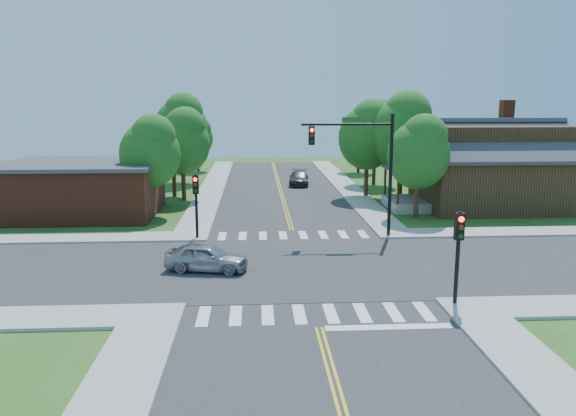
{
  "coord_description": "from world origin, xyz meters",
  "views": [
    {
      "loc": [
        -2.2,
        -26.15,
        8.07
      ],
      "look_at": [
        -0.45,
        3.64,
        2.2
      ],
      "focal_mm": 35.0,
      "sensor_mm": 36.0,
      "label": 1
    }
  ],
  "objects": [
    {
      "name": "tree_bldg",
      "position": [
        -7.85,
        18.49,
        4.86
      ],
      "size": [
        4.36,
        4.15,
        7.42
      ],
      "color": "#382314",
      "rests_on": "ground"
    },
    {
      "name": "tree_w_c",
      "position": [
        -9.15,
        28.26,
        5.64
      ],
      "size": [
        5.06,
        4.81,
        8.61
      ],
      "color": "#382314",
      "rests_on": "ground"
    },
    {
      "name": "tree_e_b",
      "position": [
        9.44,
        17.54,
        5.69
      ],
      "size": [
        5.11,
        4.85,
        8.68
      ],
      "color": "#382314",
      "rests_on": "ground"
    },
    {
      "name": "building_nw",
      "position": [
        -14.2,
        13.2,
        1.88
      ],
      "size": [
        10.4,
        8.4,
        3.73
      ],
      "color": "brown",
      "rests_on": "ground"
    },
    {
      "name": "crosswalk_south",
      "position": [
        0.0,
        -6.2,
        0.05
      ],
      "size": [
        8.85,
        2.0,
        0.01
      ],
      "color": "white",
      "rests_on": "ground"
    },
    {
      "name": "road_ew",
      "position": [
        0.0,
        0.0,
        0.03
      ],
      "size": [
        90.0,
        10.0,
        0.04
      ],
      "primitive_type": "cube",
      "color": "#2D2D30",
      "rests_on": "ground"
    },
    {
      "name": "signal_mast_ne",
      "position": [
        3.91,
        5.59,
        4.85
      ],
      "size": [
        5.3,
        0.42,
        7.2
      ],
      "color": "black",
      "rests_on": "ground"
    },
    {
      "name": "tree_e_d",
      "position": [
        9.21,
        34.69,
        4.37
      ],
      "size": [
        3.92,
        3.73,
        6.67
      ],
      "color": "#382314",
      "rests_on": "ground"
    },
    {
      "name": "stop_bar",
      "position": [
        2.5,
        -7.6,
        0.0
      ],
      "size": [
        4.6,
        0.45,
        0.09
      ],
      "primitive_type": "cube",
      "color": "white",
      "rests_on": "ground"
    },
    {
      "name": "road_ns",
      "position": [
        0.0,
        0.0,
        0.02
      ],
      "size": [
        10.0,
        90.0,
        0.04
      ],
      "primitive_type": "cube",
      "color": "#2D2D30",
      "rests_on": "ground"
    },
    {
      "name": "tree_house",
      "position": [
        6.98,
        19.05,
        5.26
      ],
      "size": [
        4.72,
        4.48,
        8.02
      ],
      "color": "#382314",
      "rests_on": "ground"
    },
    {
      "name": "intersection_patch",
      "position": [
        0.0,
        0.0,
        0.0
      ],
      "size": [
        10.2,
        10.2,
        0.06
      ],
      "primitive_type": "cube",
      "color": "#2D2D30",
      "rests_on": "ground"
    },
    {
      "name": "tree_e_a",
      "position": [
        8.75,
        10.59,
        4.63
      ],
      "size": [
        4.16,
        3.95,
        7.08
      ],
      "color": "#382314",
      "rests_on": "ground"
    },
    {
      "name": "signal_pole_nw",
      "position": [
        -5.6,
        5.58,
        2.66
      ],
      "size": [
        0.34,
        0.42,
        3.8
      ],
      "color": "black",
      "rests_on": "ground"
    },
    {
      "name": "house_ne",
      "position": [
        15.11,
        14.23,
        3.33
      ],
      "size": [
        13.05,
        8.8,
        7.11
      ],
      "color": "black",
      "rests_on": "ground"
    },
    {
      "name": "car_silver",
      "position": [
        -4.54,
        -0.5,
        0.66
      ],
      "size": [
        3.12,
        4.51,
        1.32
      ],
      "primitive_type": "imported",
      "rotation": [
        0.0,
        0.0,
        1.36
      ],
      "color": "#A4A7AB",
      "rests_on": "ground"
    },
    {
      "name": "centerline",
      "position": [
        0.0,
        0.0,
        0.05
      ],
      "size": [
        0.3,
        90.0,
        0.01
      ],
      "color": "gold",
      "rests_on": "ground"
    },
    {
      "name": "car_dgrey",
      "position": [
        1.87,
        25.77,
        0.64
      ],
      "size": [
        2.56,
        4.72,
        1.28
      ],
      "primitive_type": "imported",
      "rotation": [
        0.0,
        0.0,
        -0.09
      ],
      "color": "#2C2F31",
      "rests_on": "ground"
    },
    {
      "name": "crosswalk_north",
      "position": [
        0.0,
        6.2,
        0.05
      ],
      "size": [
        8.85,
        2.0,
        0.01
      ],
      "color": "white",
      "rests_on": "ground"
    },
    {
      "name": "tree_w_a",
      "position": [
        -9.27,
        12.5,
        4.61
      ],
      "size": [
        4.14,
        3.93,
        7.04
      ],
      "color": "#382314",
      "rests_on": "ground"
    },
    {
      "name": "sidewalk_ne",
      "position": [
        15.82,
        15.82,
        0.07
      ],
      "size": [
        40.0,
        40.0,
        0.14
      ],
      "color": "#9E9B93",
      "rests_on": "ground"
    },
    {
      "name": "signal_pole_se",
      "position": [
        5.6,
        -5.62,
        2.66
      ],
      "size": [
        0.34,
        0.42,
        3.8
      ],
      "color": "black",
      "rests_on": "ground"
    },
    {
      "name": "tree_e_c",
      "position": [
        9.04,
        25.68,
        5.25
      ],
      "size": [
        4.71,
        4.48,
        8.01
      ],
      "color": "#382314",
      "rests_on": "ground"
    },
    {
      "name": "tree_w_d",
      "position": [
        -8.54,
        36.93,
        3.93
      ],
      "size": [
        3.53,
        3.35,
        6.0
      ],
      "color": "#382314",
      "rests_on": "ground"
    },
    {
      "name": "sidewalk_nw",
      "position": [
        -15.82,
        15.82,
        0.07
      ],
      "size": [
        40.0,
        40.0,
        0.14
      ],
      "color": "#9E9B93",
      "rests_on": "ground"
    },
    {
      "name": "tree_w_b",
      "position": [
        -8.86,
        20.25,
        4.42
      ],
      "size": [
        3.97,
        3.78,
        6.76
      ],
      "color": "#382314",
      "rests_on": "ground"
    },
    {
      "name": "ground",
      "position": [
        0.0,
        0.0,
        0.0
      ],
      "size": [
        100.0,
        100.0,
        0.0
      ],
      "primitive_type": "plane",
      "color": "#27561A",
      "rests_on": "ground"
    }
  ]
}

